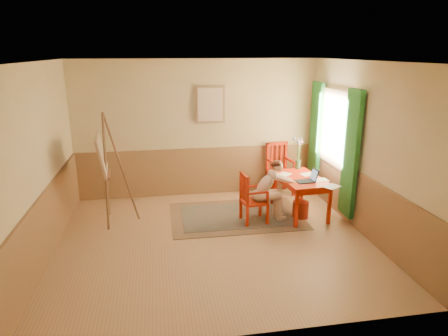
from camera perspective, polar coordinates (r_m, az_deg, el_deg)
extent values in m
cube|color=tan|center=(6.51, -1.38, -10.47)|extent=(5.00, 4.50, 0.02)
cube|color=white|center=(5.80, -1.58, 15.21)|extent=(5.00, 4.50, 0.02)
cube|color=#D4B981|center=(8.19, -3.76, 5.64)|extent=(5.00, 0.02, 2.80)
cube|color=#D4B981|center=(3.89, 3.36, -6.88)|extent=(5.00, 0.02, 2.80)
cube|color=#D4B981|center=(6.18, -25.19, 0.45)|extent=(0.02, 4.50, 2.80)
cube|color=#D4B981|center=(6.81, 19.93, 2.43)|extent=(0.02, 4.50, 2.80)
cube|color=#946A42|center=(8.37, -3.62, -0.46)|extent=(5.00, 0.04, 1.00)
cube|color=#946A42|center=(6.45, -23.95, -7.24)|extent=(0.04, 4.50, 1.00)
cube|color=#946A42|center=(7.06, 19.01, -4.67)|extent=(0.04, 4.50, 1.00)
cube|color=white|center=(7.72, 15.84, 5.51)|extent=(0.02, 1.00, 1.30)
cube|color=#A37D57|center=(7.71, 15.70, 5.51)|extent=(0.03, 1.12, 1.42)
cube|color=#368E3B|center=(7.07, 17.79, 1.87)|extent=(0.08, 0.45, 2.20)
cube|color=#368E3B|center=(8.44, 13.02, 4.54)|extent=(0.08, 0.45, 2.20)
cube|color=#A37D57|center=(8.09, -2.01, 9.12)|extent=(0.60, 0.04, 0.76)
cube|color=beige|center=(8.06, -1.98, 9.10)|extent=(0.50, 0.02, 0.66)
cube|color=#8C7251|center=(7.39, 1.79, -6.89)|extent=(2.42, 1.63, 0.01)
cube|color=black|center=(7.39, 1.79, -6.83)|extent=(2.01, 1.22, 0.01)
cube|color=red|center=(7.38, 10.95, -1.48)|extent=(0.82, 1.26, 0.04)
cube|color=red|center=(7.40, 10.92, -2.00)|extent=(0.71, 1.15, 0.10)
cube|color=red|center=(6.90, 10.37, -5.91)|extent=(0.06, 0.06, 0.68)
cube|color=red|center=(7.18, 14.93, -5.32)|extent=(0.06, 0.06, 0.68)
cube|color=red|center=(7.85, 7.04, -2.96)|extent=(0.06, 0.06, 0.68)
cube|color=red|center=(8.09, 11.17, -2.56)|extent=(0.06, 0.06, 0.68)
cube|color=red|center=(7.02, 4.36, -4.83)|extent=(0.46, 0.44, 0.04)
cube|color=red|center=(6.88, 3.35, -7.11)|extent=(0.05, 0.05, 0.37)
cube|color=red|center=(7.01, 6.28, -6.75)|extent=(0.05, 0.05, 0.37)
cube|color=red|center=(7.20, 2.42, -6.02)|extent=(0.05, 0.05, 0.37)
cube|color=red|center=(7.31, 5.24, -5.69)|extent=(0.05, 0.05, 0.37)
cube|color=red|center=(6.71, 3.42, -3.37)|extent=(0.05, 0.05, 0.50)
cube|color=red|center=(7.03, 2.47, -2.41)|extent=(0.05, 0.05, 0.50)
cube|color=red|center=(6.79, 2.96, -1.09)|extent=(0.09, 0.41, 0.05)
cube|color=red|center=(6.79, 3.18, -3.24)|extent=(0.03, 0.04, 0.41)
cube|color=red|center=(6.87, 2.93, -2.99)|extent=(0.03, 0.04, 0.41)
cube|color=red|center=(6.95, 2.69, -2.74)|extent=(0.03, 0.04, 0.41)
cube|color=red|center=(6.78, 4.91, -3.61)|extent=(0.38, 0.08, 0.03)
cube|color=red|center=(6.88, 6.29, -4.25)|extent=(0.04, 0.04, 0.20)
cube|color=red|center=(7.10, 3.91, -2.66)|extent=(0.38, 0.08, 0.03)
cube|color=red|center=(7.19, 5.24, -3.29)|extent=(0.04, 0.04, 0.20)
cube|color=red|center=(8.45, 8.15, -0.71)|extent=(0.54, 0.56, 0.05)
cube|color=red|center=(8.63, 6.18, -1.96)|extent=(0.06, 0.06, 0.44)
cube|color=red|center=(8.25, 7.40, -2.89)|extent=(0.06, 0.06, 0.44)
cube|color=red|center=(8.80, 8.71, -1.69)|extent=(0.06, 0.06, 0.44)
cube|color=red|center=(8.42, 10.02, -2.59)|extent=(0.06, 0.06, 0.44)
cube|color=red|center=(8.47, 6.30, 1.67)|extent=(0.06, 0.06, 0.60)
cube|color=red|center=(8.64, 8.88, 1.88)|extent=(0.06, 0.06, 0.60)
cube|color=red|center=(8.49, 7.67, 3.51)|extent=(0.48, 0.12, 0.07)
cube|color=red|center=(8.51, 6.94, 1.62)|extent=(0.05, 0.04, 0.49)
cube|color=red|center=(8.55, 7.60, 1.67)|extent=(0.05, 0.04, 0.49)
cube|color=red|center=(8.60, 8.25, 1.73)|extent=(0.05, 0.04, 0.49)
cube|color=red|center=(8.29, 6.90, 0.90)|extent=(0.10, 0.45, 0.04)
cube|color=red|center=(8.13, 7.47, -0.30)|extent=(0.05, 0.05, 0.24)
cube|color=red|center=(8.46, 9.51, 1.12)|extent=(0.10, 0.45, 0.04)
cube|color=red|center=(8.32, 10.12, -0.04)|extent=(0.05, 0.05, 0.24)
ellipsoid|color=beige|center=(7.01, 4.95, -3.99)|extent=(0.28, 0.34, 0.20)
cylinder|color=beige|center=(7.01, 6.60, -4.12)|extent=(0.40, 0.18, 0.14)
cylinder|color=beige|center=(7.15, 6.12, -3.69)|extent=(0.40, 0.18, 0.14)
cylinder|color=beige|center=(7.16, 7.93, -5.71)|extent=(0.11, 0.11, 0.45)
cylinder|color=beige|center=(7.30, 7.43, -5.26)|extent=(0.11, 0.11, 0.45)
cube|color=beige|center=(7.27, 8.27, -7.25)|extent=(0.19, 0.10, 0.07)
cube|color=beige|center=(7.40, 7.77, -6.78)|extent=(0.19, 0.10, 0.07)
ellipsoid|color=beige|center=(6.99, 6.00, -2.37)|extent=(0.45, 0.30, 0.47)
ellipsoid|color=beige|center=(6.98, 7.05, -0.96)|extent=(0.20, 0.28, 0.16)
sphere|color=beige|center=(6.98, 7.80, 0.24)|extent=(0.19, 0.19, 0.18)
ellipsoid|color=#502517|center=(6.96, 7.67, 0.63)|extent=(0.18, 0.19, 0.13)
sphere|color=#502517|center=(6.93, 7.14, 0.52)|extent=(0.10, 0.10, 0.09)
cylinder|color=beige|center=(6.92, 8.09, -1.59)|extent=(0.19, 0.08, 0.13)
cylinder|color=beige|center=(7.04, 9.49, -1.97)|extent=(0.27, 0.15, 0.15)
sphere|color=beige|center=(6.95, 8.74, -1.78)|extent=(0.09, 0.09, 0.08)
sphere|color=beige|center=(7.12, 10.22, -2.15)|extent=(0.07, 0.07, 0.07)
cylinder|color=beige|center=(7.14, 7.26, -0.96)|extent=(0.21, 0.12, 0.13)
cylinder|color=beige|center=(7.23, 8.74, -1.43)|extent=(0.27, 0.10, 0.15)
sphere|color=beige|center=(7.19, 7.84, -1.11)|extent=(0.09, 0.09, 0.08)
sphere|color=beige|center=(7.27, 9.64, -1.74)|extent=(0.07, 0.07, 0.07)
cube|color=#1E2338|center=(7.14, 11.58, -1.89)|extent=(0.32, 0.25, 0.02)
cube|color=#2D3342|center=(7.14, 11.58, -1.87)|extent=(0.28, 0.20, 0.00)
cube|color=#1E2338|center=(7.18, 12.90, -0.94)|extent=(0.09, 0.22, 0.20)
cube|color=#99BFF2|center=(7.18, 12.82, -0.98)|extent=(0.07, 0.18, 0.17)
cube|color=white|center=(7.00, 15.29, -2.58)|extent=(0.36, 0.33, 0.00)
cube|color=white|center=(7.58, 12.10, -0.88)|extent=(0.33, 0.26, 0.00)
cube|color=white|center=(7.48, 8.61, -0.92)|extent=(0.36, 0.35, 0.00)
cube|color=white|center=(7.28, 13.63, -1.70)|extent=(0.31, 0.23, 0.00)
cylinder|color=#3F724C|center=(7.89, 10.58, 0.50)|extent=(0.10, 0.10, 0.16)
cylinder|color=#3F7233|center=(7.86, 10.34, 2.55)|extent=(0.07, 0.13, 0.44)
sphere|color=#728CD8|center=(7.86, 10.08, 4.18)|extent=(0.07, 0.07, 0.07)
cylinder|color=#3F7233|center=(7.77, 10.62, 2.45)|extent=(0.06, 0.10, 0.46)
sphere|color=pink|center=(7.67, 10.63, 4.02)|extent=(0.05, 0.05, 0.05)
cylinder|color=#3F7233|center=(7.85, 10.69, 2.14)|extent=(0.03, 0.05, 0.34)
sphere|color=pink|center=(7.83, 10.77, 3.36)|extent=(0.05, 0.05, 0.05)
cylinder|color=#3F7233|center=(7.75, 10.62, 2.30)|extent=(0.07, 0.13, 0.43)
sphere|color=#728CD8|center=(7.64, 10.63, 3.72)|extent=(0.06, 0.06, 0.06)
cylinder|color=#3F7233|center=(7.88, 10.86, 2.32)|extent=(0.09, 0.09, 0.38)
sphere|color=pink|center=(7.88, 11.11, 3.72)|extent=(0.06, 0.06, 0.05)
cylinder|color=#3F7233|center=(7.85, 10.77, 2.32)|extent=(0.06, 0.06, 0.38)
sphere|color=pink|center=(7.83, 10.95, 3.71)|extent=(0.05, 0.05, 0.05)
cylinder|color=#3F7233|center=(7.87, 10.81, 2.54)|extent=(0.08, 0.11, 0.43)
sphere|color=#728CD8|center=(7.88, 11.02, 4.15)|extent=(0.05, 0.05, 0.05)
cylinder|color=#A03019|center=(7.41, 10.95, -5.89)|extent=(0.38, 0.38, 0.31)
cylinder|color=brown|center=(6.96, -16.69, -0.54)|extent=(0.07, 0.36, 1.97)
cylinder|color=brown|center=(7.27, -16.63, 0.17)|extent=(0.13, 0.36, 1.97)
cylinder|color=brown|center=(7.11, -14.52, -0.02)|extent=(0.52, 0.08, 1.98)
cylinder|color=brown|center=(7.14, -16.82, -0.80)|extent=(0.08, 0.55, 0.03)
cube|color=brown|center=(7.13, -16.31, -0.77)|extent=(0.12, 0.60, 0.03)
cube|color=#A37D57|center=(7.05, -17.26, 1.86)|extent=(0.23, 0.88, 0.66)
cube|color=beige|center=(7.05, -17.08, 1.88)|extent=(0.18, 0.79, 0.57)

